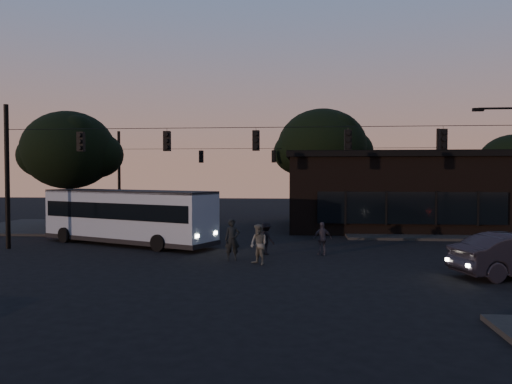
# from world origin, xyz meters

# --- Properties ---
(ground) EXTENTS (120.00, 120.00, 0.00)m
(ground) POSITION_xyz_m (0.00, 0.00, 0.00)
(ground) COLOR black
(ground) RESTS_ON ground
(sidewalk_far_right) EXTENTS (14.00, 10.00, 0.15)m
(sidewalk_far_right) POSITION_xyz_m (12.00, 14.00, 0.07)
(sidewalk_far_right) COLOR black
(sidewalk_far_right) RESTS_ON ground
(sidewalk_far_left) EXTENTS (14.00, 10.00, 0.15)m
(sidewalk_far_left) POSITION_xyz_m (-14.00, 14.00, 0.07)
(sidewalk_far_left) COLOR black
(sidewalk_far_left) RESTS_ON ground
(building) EXTENTS (15.40, 10.41, 5.40)m
(building) POSITION_xyz_m (9.00, 15.97, 2.71)
(building) COLOR black
(building) RESTS_ON ground
(tree_behind) EXTENTS (7.60, 7.60, 9.43)m
(tree_behind) POSITION_xyz_m (4.00, 22.00, 6.19)
(tree_behind) COLOR black
(tree_behind) RESTS_ON ground
(tree_left) EXTENTS (6.40, 6.40, 8.30)m
(tree_left) POSITION_xyz_m (-14.00, 13.00, 5.57)
(tree_left) COLOR black
(tree_left) RESTS_ON ground
(signal_rig_near) EXTENTS (26.24, 0.30, 7.50)m
(signal_rig_near) POSITION_xyz_m (0.00, 4.00, 4.45)
(signal_rig_near) COLOR black
(signal_rig_near) RESTS_ON ground
(signal_rig_far) EXTENTS (26.24, 0.30, 7.50)m
(signal_rig_far) POSITION_xyz_m (0.00, 20.00, 4.20)
(signal_rig_far) COLOR black
(signal_rig_far) RESTS_ON ground
(bus) EXTENTS (10.73, 6.57, 3.00)m
(bus) POSITION_xyz_m (-7.32, 6.09, 1.68)
(bus) COLOR gray
(bus) RESTS_ON ground
(pedestrian_a) EXTENTS (0.76, 0.58, 1.87)m
(pedestrian_a) POSITION_xyz_m (-0.85, 1.54, 0.94)
(pedestrian_a) COLOR black
(pedestrian_a) RESTS_ON ground
(pedestrian_b) EXTENTS (1.07, 1.06, 1.74)m
(pedestrian_b) POSITION_xyz_m (0.43, 0.59, 0.87)
(pedestrian_b) COLOR #54554D
(pedestrian_b) RESTS_ON ground
(pedestrian_c) EXTENTS (1.00, 0.64, 1.59)m
(pedestrian_c) POSITION_xyz_m (3.26, 3.32, 0.80)
(pedestrian_c) COLOR #2E2C36
(pedestrian_c) RESTS_ON ground
(pedestrian_d) EXTENTS (1.15, 1.08, 1.56)m
(pedestrian_d) POSITION_xyz_m (0.54, 3.26, 0.78)
(pedestrian_d) COLOR black
(pedestrian_d) RESTS_ON ground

